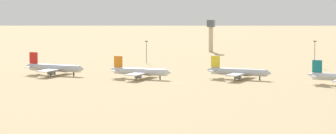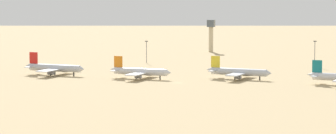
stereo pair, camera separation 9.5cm
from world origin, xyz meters
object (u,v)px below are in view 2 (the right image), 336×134
(control_tower, at_px, (211,33))
(light_pole_east, at_px, (315,52))
(parked_jet_red_1, at_px, (54,68))
(parked_jet_orange_2, at_px, (140,72))
(parked_jet_yellow_3, at_px, (238,72))
(light_pole_west, at_px, (146,50))

(control_tower, height_order, light_pole_east, control_tower)
(parked_jet_red_1, height_order, parked_jet_orange_2, parked_jet_red_1)
(control_tower, bearing_deg, parked_jet_yellow_3, -72.83)
(parked_jet_red_1, bearing_deg, light_pole_west, 79.23)
(parked_jet_yellow_3, relative_size, light_pole_west, 2.49)
(parked_jet_red_1, relative_size, control_tower, 1.51)
(parked_jet_orange_2, distance_m, light_pole_east, 117.20)
(parked_jet_orange_2, relative_size, parked_jet_yellow_3, 0.99)
(light_pole_east, bearing_deg, control_tower, 131.69)
(parked_jet_orange_2, height_order, light_pole_west, light_pole_west)
(parked_jet_yellow_3, height_order, light_pole_east, light_pole_east)
(light_pole_west, xyz_separation_m, light_pole_east, (101.26, 4.56, 0.77))
(parked_jet_red_1, bearing_deg, light_pole_east, 40.41)
(parked_jet_red_1, distance_m, parked_jet_yellow_3, 96.03)
(parked_jet_orange_2, xyz_separation_m, parked_jet_yellow_3, (47.68, 11.49, 0.06))
(parked_jet_red_1, distance_m, parked_jet_orange_2, 48.11)
(light_pole_west, bearing_deg, control_tower, 79.32)
(parked_jet_orange_2, bearing_deg, parked_jet_yellow_3, 19.72)
(parked_jet_yellow_3, relative_size, control_tower, 1.45)
(parked_jet_red_1, relative_size, light_pole_west, 2.60)
(parked_jet_red_1, xyz_separation_m, control_tower, (43.66, 176.58, 10.34))
(parked_jet_red_1, relative_size, light_pole_east, 2.34)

